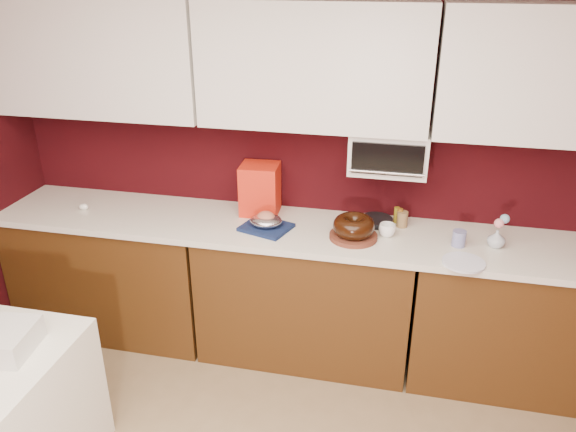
# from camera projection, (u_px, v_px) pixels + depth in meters

# --- Properties ---
(wall_back) EXTENTS (4.00, 0.02, 2.50)m
(wall_back) POSITION_uv_depth(u_px,v_px,m) (317.00, 158.00, 3.54)
(wall_back) COLOR black
(wall_back) RESTS_ON floor
(base_cabinet_left) EXTENTS (1.31, 0.58, 0.86)m
(base_cabinet_left) POSITION_uv_depth(u_px,v_px,m) (116.00, 272.00, 3.87)
(base_cabinet_left) COLOR #48290E
(base_cabinet_left) RESTS_ON floor
(base_cabinet_center) EXTENTS (1.31, 0.58, 0.86)m
(base_cabinet_center) POSITION_uv_depth(u_px,v_px,m) (306.00, 294.00, 3.61)
(base_cabinet_center) COLOR #48290E
(base_cabinet_center) RESTS_ON floor
(base_cabinet_right) EXTENTS (1.31, 0.58, 0.86)m
(base_cabinet_right) POSITION_uv_depth(u_px,v_px,m) (525.00, 320.00, 3.35)
(base_cabinet_right) COLOR #48290E
(base_cabinet_right) RESTS_ON floor
(countertop) EXTENTS (4.00, 0.62, 0.04)m
(countertop) POSITION_uv_depth(u_px,v_px,m) (307.00, 232.00, 3.42)
(countertop) COLOR silver
(countertop) RESTS_ON base_cabinet_center
(upper_cabinet_left) EXTENTS (1.31, 0.33, 0.70)m
(upper_cabinet_left) POSITION_uv_depth(u_px,v_px,m) (98.00, 58.00, 3.41)
(upper_cabinet_left) COLOR white
(upper_cabinet_left) RESTS_ON wall_back
(upper_cabinet_center) EXTENTS (1.31, 0.33, 0.70)m
(upper_cabinet_center) POSITION_uv_depth(u_px,v_px,m) (314.00, 66.00, 3.15)
(upper_cabinet_center) COLOR white
(upper_cabinet_center) RESTS_ON wall_back
(upper_cabinet_right) EXTENTS (1.31, 0.33, 0.70)m
(upper_cabinet_right) POSITION_uv_depth(u_px,v_px,m) (569.00, 75.00, 2.89)
(upper_cabinet_right) COLOR white
(upper_cabinet_right) RESTS_ON wall_back
(toaster_oven) EXTENTS (0.45, 0.30, 0.25)m
(toaster_oven) POSITION_uv_depth(u_px,v_px,m) (389.00, 151.00, 3.28)
(toaster_oven) COLOR white
(toaster_oven) RESTS_ON upper_cabinet_center
(toaster_oven_door) EXTENTS (0.40, 0.02, 0.18)m
(toaster_oven_door) POSITION_uv_depth(u_px,v_px,m) (387.00, 159.00, 3.13)
(toaster_oven_door) COLOR black
(toaster_oven_door) RESTS_ON toaster_oven
(toaster_oven_handle) EXTENTS (0.42, 0.02, 0.02)m
(toaster_oven_handle) POSITION_uv_depth(u_px,v_px,m) (386.00, 173.00, 3.15)
(toaster_oven_handle) COLOR silver
(toaster_oven_handle) RESTS_ON toaster_oven
(cake_base) EXTENTS (0.30, 0.30, 0.03)m
(cake_base) POSITION_uv_depth(u_px,v_px,m) (353.00, 236.00, 3.29)
(cake_base) COLOR brown
(cake_base) RESTS_ON countertop
(bundt_cake) EXTENTS (0.27, 0.27, 0.10)m
(bundt_cake) POSITION_uv_depth(u_px,v_px,m) (354.00, 226.00, 3.26)
(bundt_cake) COLOR black
(bundt_cake) RESTS_ON cake_base
(navy_towel) EXTENTS (0.34, 0.31, 0.02)m
(navy_towel) POSITION_uv_depth(u_px,v_px,m) (266.00, 227.00, 3.41)
(navy_towel) COLOR #132047
(navy_towel) RESTS_ON countertop
(foil_ham_nest) EXTENTS (0.23, 0.21, 0.07)m
(foil_ham_nest) POSITION_uv_depth(u_px,v_px,m) (266.00, 221.00, 3.39)
(foil_ham_nest) COLOR silver
(foil_ham_nest) RESTS_ON navy_towel
(roasted_ham) EXTENTS (0.13, 0.11, 0.07)m
(roasted_ham) POSITION_uv_depth(u_px,v_px,m) (266.00, 217.00, 3.38)
(roasted_ham) COLOR #C47159
(roasted_ham) RESTS_ON foil_ham_nest
(pandoro_box) EXTENTS (0.25, 0.23, 0.32)m
(pandoro_box) POSITION_uv_depth(u_px,v_px,m) (260.00, 189.00, 3.57)
(pandoro_box) COLOR red
(pandoro_box) RESTS_ON countertop
(dark_pan) EXTENTS (0.22, 0.22, 0.04)m
(dark_pan) POSITION_uv_depth(u_px,v_px,m) (376.00, 221.00, 3.48)
(dark_pan) COLOR black
(dark_pan) RESTS_ON countertop
(coffee_mug) EXTENTS (0.12, 0.12, 0.09)m
(coffee_mug) POSITION_uv_depth(u_px,v_px,m) (387.00, 229.00, 3.30)
(coffee_mug) COLOR white
(coffee_mug) RESTS_ON countertop
(blue_jar) EXTENTS (0.10, 0.10, 0.09)m
(blue_jar) POSITION_uv_depth(u_px,v_px,m) (459.00, 238.00, 3.19)
(blue_jar) COLOR navy
(blue_jar) RESTS_ON countertop
(flower_vase) EXTENTS (0.10, 0.10, 0.12)m
(flower_vase) POSITION_uv_depth(u_px,v_px,m) (497.00, 237.00, 3.17)
(flower_vase) COLOR #AEBAC5
(flower_vase) RESTS_ON countertop
(flower_pink) EXTENTS (0.05, 0.05, 0.05)m
(flower_pink) POSITION_uv_depth(u_px,v_px,m) (499.00, 223.00, 3.14)
(flower_pink) COLOR pink
(flower_pink) RESTS_ON flower_vase
(flower_blue) EXTENTS (0.05, 0.05, 0.05)m
(flower_blue) POSITION_uv_depth(u_px,v_px,m) (505.00, 219.00, 3.14)
(flower_blue) COLOR #7CA5C7
(flower_blue) RESTS_ON flower_vase
(china_plate) EXTENTS (0.26, 0.26, 0.01)m
(china_plate) POSITION_uv_depth(u_px,v_px,m) (464.00, 263.00, 3.02)
(china_plate) COLOR white
(china_plate) RESTS_ON countertop
(amber_bottle) EXTENTS (0.04, 0.04, 0.10)m
(amber_bottle) POSITION_uv_depth(u_px,v_px,m) (397.00, 215.00, 3.47)
(amber_bottle) COLOR olive
(amber_bottle) RESTS_ON countertop
(paper_cup) EXTENTS (0.08, 0.08, 0.10)m
(paper_cup) POSITION_uv_depth(u_px,v_px,m) (402.00, 219.00, 3.42)
(paper_cup) COLOR brown
(paper_cup) RESTS_ON countertop
(egg_left) EXTENTS (0.06, 0.05, 0.04)m
(egg_left) POSITION_uv_depth(u_px,v_px,m) (83.00, 207.00, 3.67)
(egg_left) COLOR silver
(egg_left) RESTS_ON countertop
(egg_right) EXTENTS (0.06, 0.05, 0.04)m
(egg_right) POSITION_uv_depth(u_px,v_px,m) (84.00, 207.00, 3.67)
(egg_right) COLOR white
(egg_right) RESTS_ON countertop
(amber_bottle_tall) EXTENTS (0.04, 0.04, 0.11)m
(amber_bottle_tall) POSITION_uv_depth(u_px,v_px,m) (400.00, 217.00, 3.43)
(amber_bottle_tall) COLOR brown
(amber_bottle_tall) RESTS_ON countertop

